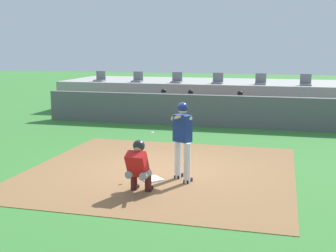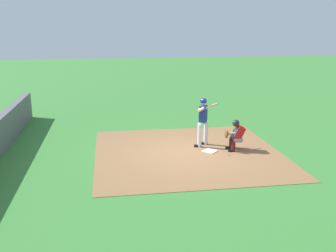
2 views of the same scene
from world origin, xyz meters
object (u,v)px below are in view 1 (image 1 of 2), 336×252
Objects in this scene: dugout_player_2 at (239,107)px; stadium_seat_1 at (138,79)px; dugout_player_0 at (163,104)px; dugout_player_1 at (190,105)px; batter_at_plate at (182,136)px; stadium_seat_2 at (177,80)px; catcher_crouched at (139,164)px; stadium_seat_5 at (306,82)px; stadium_seat_0 at (100,78)px; stadium_seat_3 at (218,81)px; home_plate at (152,179)px; stadium_seat_4 at (261,81)px.

dugout_player_2 is 5.37m from stadium_seat_1.
dugout_player_1 is at bearing 0.00° from dugout_player_0.
dugout_player_2 is at bearing 0.00° from dugout_player_1.
batter_at_plate is 3.76× the size of stadium_seat_2.
dugout_player_1 is at bearing 95.17° from catcher_crouched.
dugout_player_0 is 2.71× the size of stadium_seat_5.
stadium_seat_1 is (-2.90, 2.03, 0.86)m from dugout_player_1.
dugout_player_0 is 2.21m from stadium_seat_2.
stadium_seat_5 is at bearing 24.18° from dugout_player_1.
batter_at_plate is 8.47m from dugout_player_0.
stadium_seat_5 is at bearing 0.00° from stadium_seat_0.
stadium_seat_2 is at bearing 0.00° from stadium_seat_1.
dugout_player_0 is 1.00× the size of dugout_player_2.
dugout_player_0 is at bearing -133.70° from stadium_seat_3.
stadium_seat_5 is (7.43, 0.00, 0.00)m from stadium_seat_1.
catcher_crouched is at bearing -63.31° from stadium_seat_0.
stadium_seat_0 reaches higher than dugout_player_0.
home_plate is 8.21m from dugout_player_1.
home_plate is 0.34× the size of dugout_player_0.
dugout_player_1 is 3.47m from stadium_seat_4.
stadium_seat_0 is (-3.63, 2.03, 0.86)m from dugout_player_0.
stadium_seat_0 and stadium_seat_1 have the same top height.
dugout_player_0 is at bearing -92.46° from stadium_seat_2.
catcher_crouched is 3.50× the size of stadium_seat_0.
dugout_player_1 is at bearing -142.73° from stadium_seat_4.
dugout_player_1 is (1.13, 0.00, 0.00)m from dugout_player_0.
stadium_seat_1 is at bearing 180.00° from stadium_seat_3.
stadium_seat_0 is at bearing 180.00° from stadium_seat_4.
dugout_player_1 is 2.71× the size of stadium_seat_4.
stadium_seat_2 is at bearing 104.19° from batter_at_plate.
stadium_seat_1 is 1.00× the size of stadium_seat_5.
stadium_seat_2 is at bearing 0.00° from stadium_seat_0.
stadium_seat_0 is 1.00× the size of stadium_seat_1.
stadium_seat_1 and stadium_seat_3 have the same top height.
dugout_player_0 is 2.83m from stadium_seat_1.
stadium_seat_3 is 3.71m from stadium_seat_5.
stadium_seat_5 is (4.53, 2.03, 0.86)m from dugout_player_1.
dugout_player_1 is at bearing -23.17° from stadium_seat_0.
home_plate is at bearing -100.34° from stadium_seat_4.
stadium_seat_5 reaches higher than dugout_player_1.
catcher_crouched is 1.29× the size of dugout_player_1.
stadium_seat_5 is (2.54, 2.03, 0.86)m from dugout_player_2.
home_plate is at bearing -79.66° from stadium_seat_2.
stadium_seat_4 is (1.85, 11.09, 0.93)m from catcher_crouched.
dugout_player_2 is at bearing 82.61° from catcher_crouched.
stadium_seat_3 is at bearing 46.30° from dugout_player_0.
stadium_seat_1 reaches higher than home_plate.
dugout_player_0 and dugout_player_2 have the same top height.
dugout_player_0 and dugout_player_1 have the same top height.
catcher_crouched is 11.73m from stadium_seat_5.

